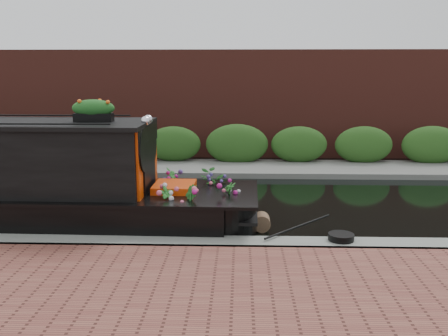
{
  "coord_description": "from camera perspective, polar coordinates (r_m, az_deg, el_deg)",
  "views": [
    {
      "loc": [
        2.32,
        -11.91,
        3.33
      ],
      "look_at": [
        1.95,
        -0.6,
        1.06
      ],
      "focal_mm": 40.0,
      "sensor_mm": 36.0,
      "label": 1
    }
  ],
  "objects": [
    {
      "name": "far_brick_wall",
      "position": [
        19.54,
        -4.96,
        1.5
      ],
      "size": [
        40.0,
        1.0,
        8.0
      ],
      "primitive_type": "cube",
      "color": "maroon",
      "rests_on": "ground"
    },
    {
      "name": "far_hedge",
      "position": [
        17.49,
        -5.77,
        0.32
      ],
      "size": [
        40.0,
        1.1,
        2.8
      ],
      "primitive_type": "cube",
      "color": "#27521B",
      "rests_on": "ground"
    },
    {
      "name": "far_bank_path",
      "position": [
        16.61,
        -6.18,
        -0.27
      ],
      "size": [
        40.0,
        2.4,
        0.34
      ],
      "primitive_type": "cube",
      "color": "slate",
      "rests_on": "ground"
    },
    {
      "name": "near_bank_coping",
      "position": [
        9.52,
        -12.52,
        -9.41
      ],
      "size": [
        40.0,
        0.6,
        0.5
      ],
      "primitive_type": "cube",
      "color": "gray",
      "rests_on": "ground"
    },
    {
      "name": "rope_fender",
      "position": [
        10.5,
        4.32,
        -6.17
      ],
      "size": [
        0.35,
        0.4,
        0.35
      ],
      "primitive_type": "cylinder",
      "rotation": [
        1.57,
        0.0,
        0.0
      ],
      "color": "brown",
      "rests_on": "ground"
    },
    {
      "name": "ground",
      "position": [
        12.58,
        -8.83,
        -4.13
      ],
      "size": [
        80.0,
        80.0,
        0.0
      ],
      "primitive_type": "plane",
      "color": "black",
      "rests_on": "ground"
    },
    {
      "name": "coiled_mooring_rope",
      "position": [
        9.41,
        13.24,
        -7.68
      ],
      "size": [
        0.47,
        0.47,
        0.12
      ],
      "primitive_type": "cylinder",
      "color": "black",
      "rests_on": "near_bank_coping"
    }
  ]
}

